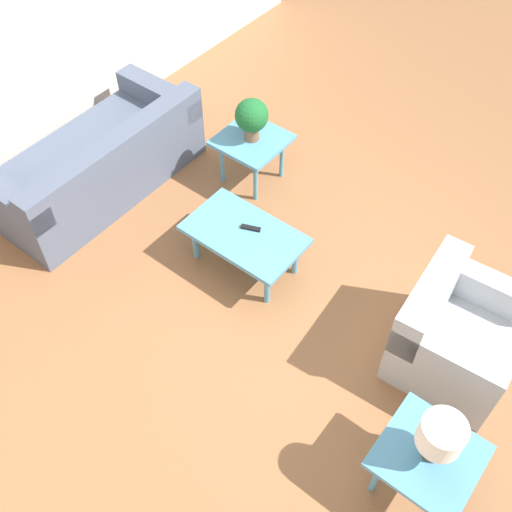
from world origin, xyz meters
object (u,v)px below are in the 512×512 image
armchair (453,334)px  side_table_plant (252,144)px  table_lamp (441,436)px  potted_plant (252,117)px  coffee_table (244,237)px  side_table_lamp (427,459)px  sofa (98,164)px

armchair → side_table_plant: (2.32, -0.64, 0.11)m
table_lamp → potted_plant: bearing=-31.7°
coffee_table → side_table_lamp: bearing=159.4°
side_table_lamp → table_lamp: table_lamp is taller
sofa → side_table_lamp: size_ratio=3.39×
coffee_table → table_lamp: bearing=159.4°
table_lamp → side_table_lamp: bearing=-36.9°
sofa → coffee_table: (-1.63, -0.09, 0.06)m
armchair → side_table_plant: 2.41m
armchair → coffee_table: bearing=92.9°
side_table_lamp → potted_plant: size_ratio=1.45×
coffee_table → potted_plant: potted_plant is taller
side_table_lamp → potted_plant: potted_plant is taller
sofa → side_table_plant: sofa is taller
coffee_table → table_lamp: size_ratio=2.42×
coffee_table → table_lamp: (-2.00, 0.75, 0.40)m
potted_plant → table_lamp: (-2.60, 1.61, 0.03)m
table_lamp → armchair: bearing=-73.6°
side_table_plant → table_lamp: size_ratio=1.49×
coffee_table → side_table_lamp: 2.13m
potted_plant → table_lamp: size_ratio=1.03×
sofa → armchair: bearing=95.1°
side_table_lamp → table_lamp: size_ratio=1.49×
sofa → table_lamp: bearing=79.5°
armchair → side_table_lamp: bearing=-167.9°
sofa → armchair: (-3.34, -0.31, 0.03)m
sofa → armchair: armchair is taller
sofa → coffee_table: 1.63m
sofa → table_lamp: 3.71m
potted_plant → armchair: bearing=164.5°
armchair → table_lamp: (-0.28, 0.97, 0.44)m
sofa → armchair: size_ratio=2.15×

